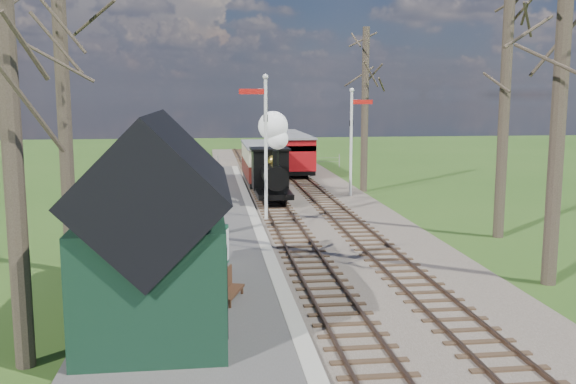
% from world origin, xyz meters
% --- Properties ---
extents(distant_hills, '(114.40, 48.00, 22.02)m').
position_xyz_m(distant_hills, '(1.40, 64.38, -16.21)').
color(distant_hills, '#385B23').
rests_on(distant_hills, ground).
extents(ballast_bed, '(8.00, 60.00, 0.10)m').
position_xyz_m(ballast_bed, '(1.30, 22.00, 0.05)').
color(ballast_bed, brown).
rests_on(ballast_bed, ground).
extents(track_near, '(1.60, 60.00, 0.15)m').
position_xyz_m(track_near, '(0.00, 22.00, 0.10)').
color(track_near, brown).
rests_on(track_near, ground).
extents(track_far, '(1.60, 60.00, 0.15)m').
position_xyz_m(track_far, '(2.60, 22.00, 0.10)').
color(track_far, brown).
rests_on(track_far, ground).
extents(platform, '(5.00, 44.00, 0.20)m').
position_xyz_m(platform, '(-3.50, 14.00, 0.10)').
color(platform, '#474442').
rests_on(platform, ground).
extents(coping_strip, '(0.40, 44.00, 0.21)m').
position_xyz_m(coping_strip, '(-1.20, 14.00, 0.10)').
color(coping_strip, '#B2AD9E').
rests_on(coping_strip, ground).
extents(station_shed, '(3.25, 6.30, 4.78)m').
position_xyz_m(station_shed, '(-4.30, 4.00, 2.27)').
color(station_shed, black).
rests_on(station_shed, platform).
extents(semaphore_near, '(1.22, 0.24, 6.22)m').
position_xyz_m(semaphore_near, '(-0.77, 16.00, 3.62)').
color(semaphore_near, silver).
rests_on(semaphore_near, ground).
extents(semaphore_far, '(1.22, 0.24, 5.72)m').
position_xyz_m(semaphore_far, '(4.37, 22.00, 3.35)').
color(semaphore_far, silver).
rests_on(semaphore_far, ground).
extents(bare_trees, '(15.51, 22.39, 12.00)m').
position_xyz_m(bare_trees, '(1.33, 10.10, 5.21)').
color(bare_trees, '#382D23').
rests_on(bare_trees, ground).
extents(fence_line, '(12.60, 0.08, 1.00)m').
position_xyz_m(fence_line, '(0.30, 36.00, 0.55)').
color(fence_line, slate).
rests_on(fence_line, ground).
extents(locomotive, '(1.77, 4.13, 4.43)m').
position_xyz_m(locomotive, '(-0.01, 20.28, 2.04)').
color(locomotive, black).
rests_on(locomotive, ground).
extents(coach, '(2.07, 7.08, 2.17)m').
position_xyz_m(coach, '(0.00, 26.35, 1.50)').
color(coach, black).
rests_on(coach, ground).
extents(red_carriage_a, '(2.06, 5.11, 2.17)m').
position_xyz_m(red_carriage_a, '(2.60, 30.92, 1.50)').
color(red_carriage_a, black).
rests_on(red_carriage_a, ground).
extents(red_carriage_b, '(2.06, 5.11, 2.17)m').
position_xyz_m(red_carriage_b, '(2.60, 36.42, 1.50)').
color(red_carriage_b, black).
rests_on(red_carriage_b, ground).
extents(sign_board, '(0.27, 0.82, 1.20)m').
position_xyz_m(sign_board, '(-2.65, 8.47, 0.80)').
color(sign_board, '#0E432B').
rests_on(sign_board, platform).
extents(bench, '(0.78, 1.39, 0.76)m').
position_xyz_m(bench, '(-2.69, 5.07, 0.56)').
color(bench, '#462A19').
rests_on(bench, platform).
extents(person, '(0.31, 0.46, 1.22)m').
position_xyz_m(person, '(-3.24, 4.45, 0.81)').
color(person, black).
rests_on(person, platform).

